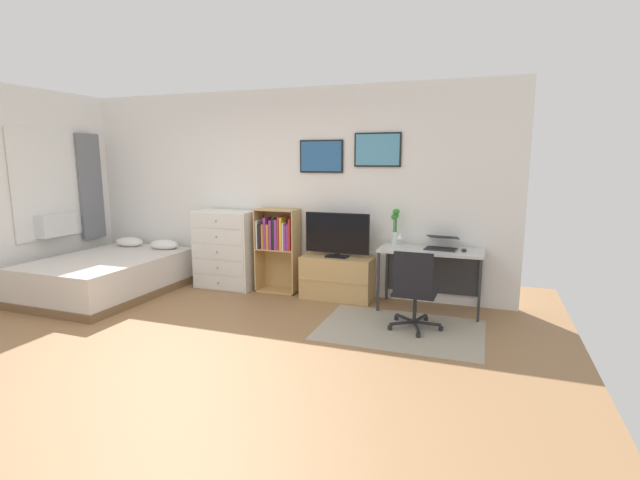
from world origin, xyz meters
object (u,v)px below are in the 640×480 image
bamboo_vase (395,226)px  wine_glass (400,237)px  dresser (226,249)px  bed (110,275)px  desk (431,260)px  television (337,235)px  computer_mouse (464,250)px  bookshelf (277,242)px  office_chair (414,289)px  laptop (442,243)px  tv_stand (337,278)px

bamboo_vase → wine_glass: bearing=-63.5°
dresser → bed: bearing=-148.7°
desk → bamboo_vase: 0.60m
bed → television: size_ratio=2.42×
desk → bed: bearing=-168.8°
computer_mouse → dresser: bearing=178.7°
bookshelf → office_chair: (1.97, -0.88, -0.23)m
bed → laptop: bearing=11.5°
bookshelf → television: 0.89m
bookshelf → wine_glass: (1.68, -0.15, 0.19)m
bookshelf → bed: bearing=-157.5°
television → desk: television is taller
tv_stand → bamboo_vase: bamboo_vase is taller
bed → wine_glass: bearing=11.1°
dresser → computer_mouse: 3.19m
office_chair → bed: bearing=-179.3°
bed → tv_stand: size_ratio=2.22×
dresser → office_chair: (2.73, -0.82, -0.08)m
bed → television: television is taller
bamboo_vase → wine_glass: size_ratio=2.48×
bookshelf → laptop: 2.16m
bed → dresser: bearing=31.8°
television → computer_mouse: (1.55, -0.06, -0.08)m
laptop → wine_glass: size_ratio=2.30×
tv_stand → office_chair: (1.10, -0.83, 0.18)m
office_chair → bamboo_vase: (-0.38, 0.92, 0.52)m
laptop → bookshelf: bearing=-175.8°
dresser → laptop: dresser is taller
television → office_chair: (1.10, -0.81, -0.38)m
bookshelf → laptop: bearing=-0.7°
tv_stand → wine_glass: 1.02m
wine_glass → desk: bearing=16.0°
bed → wine_glass: (3.76, 0.71, 0.62)m
television → tv_stand: bearing=90.0°
bookshelf → computer_mouse: bookshelf is taller
dresser → tv_stand: dresser is taller
wine_glass → computer_mouse: bearing=1.5°
bookshelf → office_chair: bearing=-23.9°
television → office_chair: bearing=-36.3°
laptop → television: bearing=-173.3°
desk → office_chair: 0.85m
dresser → television: (1.63, -0.01, 0.29)m
laptop → tv_stand: bearing=-174.3°
television → office_chair: size_ratio=0.98×
tv_stand → desk: (1.18, -0.00, 0.32)m
television → laptop: 1.29m
desk → laptop: bearing=8.3°
bookshelf → bamboo_vase: bearing=1.6°
office_chair → wine_glass: bearing=112.6°
computer_mouse → bamboo_vase: bamboo_vase is taller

